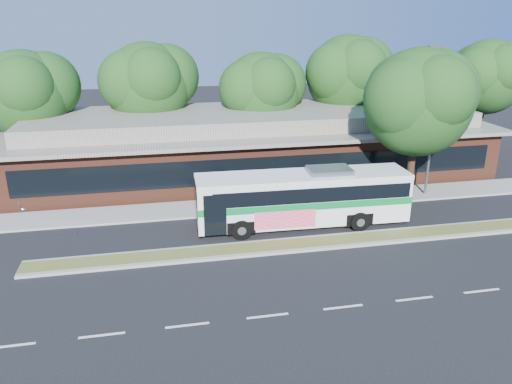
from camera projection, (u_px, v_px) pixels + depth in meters
ground at (305, 251)px, 23.90m from camera, size 120.00×120.00×0.00m
median_strip at (302, 244)px, 24.43m from camera, size 26.00×1.10×0.15m
sidewalk at (274, 203)px, 29.79m from camera, size 44.00×2.60×0.12m
plaza_building at (253, 143)px, 35.18m from camera, size 33.20×11.20×4.45m
lamp_post at (433, 118)px, 29.61m from camera, size 0.93×0.18×9.07m
tree_bg_a at (32, 92)px, 33.17m from camera, size 6.47×5.80×8.63m
tree_bg_b at (154, 82)px, 35.52m from camera, size 6.69×6.00×9.00m
tree_bg_c at (266, 89)px, 36.27m from camera, size 6.24×5.60×8.26m
tree_bg_d at (353, 74)px, 38.26m from camera, size 6.91×6.20×9.37m
tree_bg_e at (429, 82)px, 38.68m from camera, size 6.47×5.80×8.50m
tree_bg_f at (491, 75)px, 40.64m from camera, size 6.69×6.00×8.92m
transit_bus at (304, 195)px, 26.22m from camera, size 11.31×2.87×3.15m
sidewalk_tree at (424, 99)px, 28.49m from camera, size 6.84×6.13×9.05m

